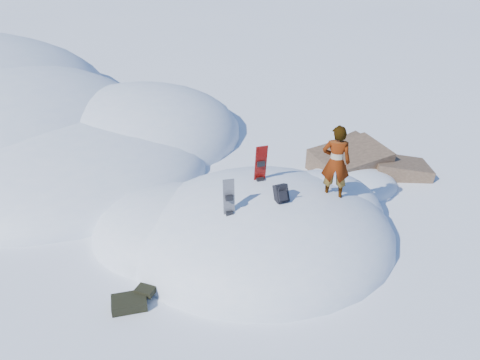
{
  "coord_description": "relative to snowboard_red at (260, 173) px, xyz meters",
  "views": [
    {
      "loc": [
        -2.01,
        -9.85,
        7.21
      ],
      "look_at": [
        -0.53,
        0.3,
        1.64
      ],
      "focal_mm": 35.0,
      "sensor_mm": 36.0,
      "label": 1
    }
  ],
  "objects": [
    {
      "name": "backpack",
      "position": [
        0.31,
        -1.08,
        -0.01
      ],
      "size": [
        0.39,
        0.46,
        0.51
      ],
      "rotation": [
        0.0,
        0.0,
        0.25
      ],
      "color": "black",
      "rests_on": "snow_mound"
    },
    {
      "name": "ground",
      "position": [
        -0.03,
        -0.54,
        -1.66
      ],
      "size": [
        120.0,
        120.0,
        0.0
      ],
      "primitive_type": "plane",
      "color": "white",
      "rests_on": "ground"
    },
    {
      "name": "snowboard_red",
      "position": [
        0.0,
        0.0,
        0.0
      ],
      "size": [
        0.35,
        0.3,
        1.63
      ],
      "rotation": [
        0.0,
        0.0,
        0.17
      ],
      "color": "red",
      "rests_on": "snow_mound"
    },
    {
      "name": "gear_pile",
      "position": [
        -3.24,
        -2.55,
        -1.53
      ],
      "size": [
        0.98,
        0.74,
        0.26
      ],
      "rotation": [
        0.0,
        0.0,
        0.1
      ],
      "color": "black",
      "rests_on": "ground"
    },
    {
      "name": "rock_outcrop",
      "position": [
        3.69,
        2.47,
        -1.65
      ],
      "size": [
        4.68,
        4.41,
        1.68
      ],
      "color": "brown",
      "rests_on": "ground"
    },
    {
      "name": "person",
      "position": [
        1.75,
        -0.65,
        0.51
      ],
      "size": [
        0.81,
        0.67,
        1.91
      ],
      "primitive_type": "imported",
      "rotation": [
        0.0,
        0.0,
        2.8
      ],
      "color": "slate",
      "rests_on": "snow_mound"
    },
    {
      "name": "snowboard_dark",
      "position": [
        -0.96,
        -1.33,
        -0.11
      ],
      "size": [
        0.27,
        0.18,
        1.42
      ],
      "rotation": [
        0.0,
        0.0,
        0.09
      ],
      "color": "black",
      "rests_on": "snow_mound"
    },
    {
      "name": "snow_mound",
      "position": [
        -0.2,
        -0.3,
        -1.66
      ],
      "size": [
        8.0,
        6.0,
        3.0
      ],
      "color": "silver",
      "rests_on": "ground"
    }
  ]
}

